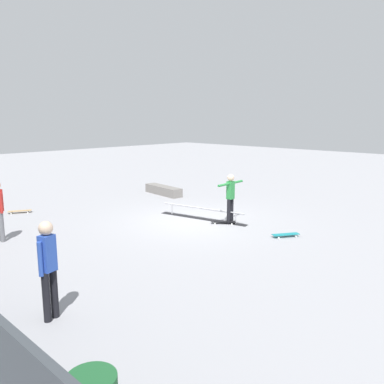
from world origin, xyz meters
The scene contains 8 objects.
ground_plane centered at (0.00, 0.00, 0.00)m, with size 60.00×60.00×0.00m, color #9E9EA3.
grind_rail centered at (-0.01, -0.39, 0.17)m, with size 3.29×0.89×0.40m.
skate_ledge centered at (4.18, -2.40, 0.19)m, with size 2.16×0.50×0.38m, color gray.
skater_main centered at (-1.07, -0.58, 0.94)m, with size 0.22×1.30×1.62m.
skateboard_main centered at (-0.93, -0.41, 0.07)m, with size 0.76×0.65×0.09m.
bystander_blue_shirt centered at (-2.77, 6.43, 0.98)m, with size 0.26×0.39×1.73m.
loose_skateboard_natural centered at (5.31, 3.56, 0.07)m, with size 0.54×0.81×0.09m.
loose_skateboard_teal centered at (-3.15, -0.53, 0.07)m, with size 0.59×0.79×0.09m.
Camera 1 is at (-8.86, 9.30, 3.40)m, focal length 37.20 mm.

